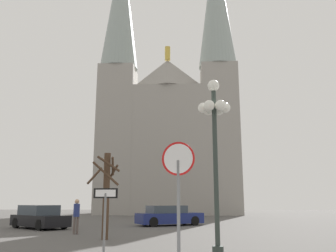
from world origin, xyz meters
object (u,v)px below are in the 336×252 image
Objects in this scene: stop_sign at (178,180)px; parked_car_near_black at (40,217)px; cathedral at (169,122)px; one_way_arrow_sign at (105,213)px; street_lamp at (215,130)px; pedestrian_walking at (76,213)px; bare_tree at (106,191)px; parked_car_far_navy at (169,216)px.

parked_car_near_black is at bearing 122.78° from stop_sign.
one_way_arrow_sign is (-0.14, -35.95, -10.57)m from cathedral.
street_lamp reaches higher than parked_car_near_black.
cathedral is at bearing 82.60° from pedestrian_walking.
pedestrian_walking reaches higher than parked_car_near_black.
one_way_arrow_sign is 0.47× the size of parked_car_near_black.
bare_tree is (-3.47, 7.86, -0.07)m from stop_sign.
parked_car_near_black is at bearing -106.24° from cathedral.
stop_sign is 16.64m from parked_car_near_black.
pedestrian_walking is (-2.10, 2.53, -1.04)m from bare_tree.
bare_tree is 0.80× the size of parked_car_far_navy.
one_way_arrow_sign is 15.16m from parked_car_far_navy.
street_lamp reaches higher than parked_car_far_navy.
street_lamp is 1.20× the size of parked_car_far_navy.
parked_car_far_navy is 2.73× the size of pedestrian_walking.
one_way_arrow_sign is 0.53× the size of bare_tree.
stop_sign is (2.01, -37.83, -9.76)m from cathedral.
bare_tree is (-4.65, 4.46, -1.95)m from street_lamp.
street_lamp is 3.29× the size of pedestrian_walking.
stop_sign is 0.80× the size of bare_tree.
parked_car_near_black is at bearing 119.51° from one_way_arrow_sign.
parked_car_far_navy is (0.98, -20.85, -11.30)m from cathedral.
bare_tree is at bearing -50.33° from pedestrian_walking.
stop_sign is 2.97m from one_way_arrow_sign.
stop_sign is 0.64× the size of parked_car_far_navy.
pedestrian_walking is (-3.56, -27.44, -10.87)m from cathedral.
cathedral is 18.61× the size of one_way_arrow_sign.
parked_car_far_navy is at bearing 21.02° from parked_car_near_black.
bare_tree is 9.56m from parked_car_far_navy.
one_way_arrow_sign is 9.18m from pedestrian_walking.
stop_sign is at bearing -57.22° from parked_car_near_black.
parked_car_near_black is (-6.96, -23.90, -11.28)m from cathedral.
cathedral reaches higher than street_lamp.
cathedral is 6.59× the size of street_lamp.
parked_car_near_black is at bearing 132.15° from bare_tree.
cathedral is 39.12m from stop_sign.
cathedral is 37.47m from one_way_arrow_sign.
bare_tree reaches higher than one_way_arrow_sign.
cathedral is 29.73m from pedestrian_walking.
street_lamp is at bearing -46.02° from pedestrian_walking.
cathedral is 23.73m from parked_car_far_navy.
pedestrian_walking is at bearing -124.54° from parked_car_far_navy.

